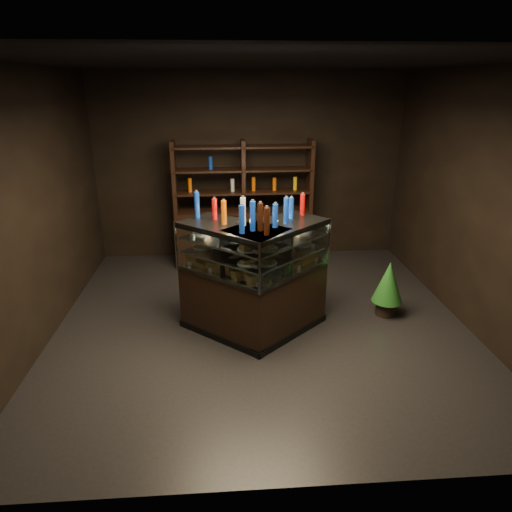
{
  "coord_description": "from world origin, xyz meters",
  "views": [
    {
      "loc": [
        -0.43,
        -5.02,
        2.8
      ],
      "look_at": [
        -0.09,
        -0.31,
        1.01
      ],
      "focal_mm": 32.0,
      "sensor_mm": 36.0,
      "label": 1
    }
  ],
  "objects": [
    {
      "name": "bottles_top",
      "position": [
        -0.1,
        -0.19,
        1.48
      ],
      "size": [
        1.31,
        0.73,
        0.3
      ],
      "color": "#0F38B2",
      "rests_on": "display_case"
    },
    {
      "name": "display_case",
      "position": [
        -0.1,
        -0.19,
        0.45
      ],
      "size": [
        1.83,
        1.28,
        1.34
      ],
      "rotation": [
        0.0,
        0.0,
        0.01
      ],
      "color": "black",
      "rests_on": "ground"
    },
    {
      "name": "potted_conifer",
      "position": [
        1.61,
        0.1,
        0.47
      ],
      "size": [
        0.38,
        0.38,
        0.82
      ],
      "rotation": [
        0.0,
        0.0,
        -0.43
      ],
      "color": "black",
      "rests_on": "ground"
    },
    {
      "name": "back_shelving",
      "position": [
        -0.13,
        2.05,
        0.61
      ],
      "size": [
        2.18,
        0.47,
        2.0
      ],
      "rotation": [
        0.0,
        0.0,
        0.02
      ],
      "color": "black",
      "rests_on": "ground"
    },
    {
      "name": "room_shell",
      "position": [
        0.0,
        0.0,
        1.94
      ],
      "size": [
        5.02,
        5.02,
        3.01
      ],
      "color": "black",
      "rests_on": "ground"
    },
    {
      "name": "ground",
      "position": [
        0.0,
        0.0,
        0.0
      ],
      "size": [
        5.0,
        5.0,
        0.0
      ],
      "primitive_type": "plane",
      "color": "black",
      "rests_on": "ground"
    },
    {
      "name": "food_display",
      "position": [
        -0.1,
        -0.19,
        0.99
      ],
      "size": [
        1.48,
        0.88,
        0.42
      ],
      "color": "gold",
      "rests_on": "display_case"
    }
  ]
}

